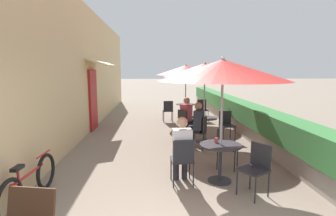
# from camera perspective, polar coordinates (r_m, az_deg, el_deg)

# --- Properties ---
(cafe_facade_wall) EXTENTS (0.98, 15.07, 4.20)m
(cafe_facade_wall) POSITION_cam_1_polar(r_m,az_deg,el_deg) (10.14, -16.30, 7.98)
(cafe_facade_wall) COLOR #D6B784
(cafe_facade_wall) RESTS_ON ground_plane
(planter_hedge) EXTENTS (0.60, 14.07, 1.01)m
(planter_hedge) POSITION_cam_1_polar(r_m,az_deg,el_deg) (10.48, 13.60, -0.45)
(planter_hedge) COLOR gray
(planter_hedge) RESTS_ON ground_plane
(patio_table_near) EXTENTS (0.77, 0.77, 0.72)m
(patio_table_near) POSITION_cam_1_polar(r_m,az_deg,el_deg) (5.05, 11.33, -9.94)
(patio_table_near) COLOR #28282D
(patio_table_near) RESTS_ON ground_plane
(patio_umbrella_near) EXTENTS (2.35, 2.35, 2.32)m
(patio_umbrella_near) POSITION_cam_1_polar(r_m,az_deg,el_deg) (4.80, 11.86, 8.04)
(patio_umbrella_near) COLOR #B7B7BC
(patio_umbrella_near) RESTS_ON ground_plane
(cafe_chair_near_left) EXTENTS (0.54, 0.54, 0.87)m
(cafe_chair_near_left) POSITION_cam_1_polar(r_m,az_deg,el_deg) (5.75, 12.16, -7.74)
(cafe_chair_near_left) COLOR #232328
(cafe_chair_near_left) RESTS_ON ground_plane
(cafe_chair_near_right) EXTENTS (0.42, 0.42, 0.87)m
(cafe_chair_near_right) POSITION_cam_1_polar(r_m,az_deg,el_deg) (4.82, 3.21, -10.73)
(cafe_chair_near_right) COLOR #232328
(cafe_chair_near_right) RESTS_ON ground_plane
(seated_patron_near_right) EXTENTS (0.35, 0.42, 1.25)m
(seated_patron_near_right) POSITION_cam_1_polar(r_m,az_deg,el_deg) (4.87, 3.00, -8.41)
(seated_patron_near_right) COLOR #23232D
(seated_patron_near_right) RESTS_ON ground_plane
(cafe_chair_near_back) EXTENTS (0.55, 0.55, 0.87)m
(cafe_chair_near_back) POSITION_cam_1_polar(r_m,az_deg,el_deg) (4.68, 18.66, -11.73)
(cafe_chair_near_back) COLOR #232328
(cafe_chair_near_back) RESTS_ON ground_plane
(coffee_cup_near) EXTENTS (0.07, 0.07, 0.09)m
(coffee_cup_near) POSITION_cam_1_polar(r_m,az_deg,el_deg) (5.10, 10.49, -6.90)
(coffee_cup_near) COLOR #B73D3D
(coffee_cup_near) RESTS_ON patio_table_near
(patio_table_mid) EXTENTS (0.77, 0.77, 0.72)m
(patio_table_mid) POSITION_cam_1_polar(r_m,az_deg,el_deg) (7.70, 7.80, -3.53)
(patio_table_mid) COLOR #28282D
(patio_table_mid) RESTS_ON ground_plane
(patio_umbrella_mid) EXTENTS (2.35, 2.35, 2.32)m
(patio_umbrella_mid) POSITION_cam_1_polar(r_m,az_deg,el_deg) (7.54, 8.03, 8.16)
(patio_umbrella_mid) COLOR #B7B7BC
(patio_umbrella_mid) RESTS_ON ground_plane
(cafe_chair_mid_left) EXTENTS (0.56, 0.56, 0.87)m
(cafe_chair_mid_left) POSITION_cam_1_polar(r_m,az_deg,el_deg) (8.15, 3.66, -2.84)
(cafe_chair_mid_left) COLOR #232328
(cafe_chair_mid_left) RESTS_ON ground_plane
(seated_patron_mid_left) EXTENTS (0.51, 0.50, 1.25)m
(seated_patron_mid_left) POSITION_cam_1_polar(r_m,az_deg,el_deg) (8.19, 4.24, -1.57)
(seated_patron_mid_left) COLOR #23232D
(seated_patron_mid_left) RESTS_ON ground_plane
(cafe_chair_mid_right) EXTENTS (0.53, 0.53, 0.87)m
(cafe_chair_mid_right) POSITION_cam_1_polar(r_m,az_deg,el_deg) (7.00, 7.13, -4.74)
(cafe_chair_mid_right) COLOR #232328
(cafe_chair_mid_right) RESTS_ON ground_plane
(seated_patron_mid_right) EXTENTS (0.49, 0.45, 1.25)m
(seated_patron_mid_right) POSITION_cam_1_polar(r_m,az_deg,el_deg) (6.99, 6.26, -3.31)
(seated_patron_mid_right) COLOR #23232D
(seated_patron_mid_right) RESTS_ON ground_plane
(cafe_chair_mid_back) EXTENTS (0.44, 0.44, 0.87)m
(cafe_chair_mid_back) POSITION_cam_1_polar(r_m,az_deg,el_deg) (8.02, 12.58, -3.20)
(cafe_chair_mid_back) COLOR #232328
(cafe_chair_mid_back) RESTS_ON ground_plane
(coffee_cup_mid) EXTENTS (0.07, 0.07, 0.09)m
(coffee_cup_mid) POSITION_cam_1_polar(r_m,az_deg,el_deg) (7.60, 7.79, -1.83)
(coffee_cup_mid) COLOR white
(coffee_cup_mid) RESTS_ON patio_table_mid
(patio_table_far) EXTENTS (0.77, 0.77, 0.72)m
(patio_table_far) POSITION_cam_1_polar(r_m,az_deg,el_deg) (10.70, 3.81, -0.16)
(patio_table_far) COLOR #28282D
(patio_table_far) RESTS_ON ground_plane
(patio_umbrella_far) EXTENTS (2.35, 2.35, 2.32)m
(patio_umbrella_far) POSITION_cam_1_polar(r_m,az_deg,el_deg) (10.58, 3.90, 8.23)
(patio_umbrella_far) COLOR #B7B7BC
(patio_umbrella_far) RESTS_ON ground_plane
(cafe_chair_far_left) EXTENTS (0.42, 0.42, 0.87)m
(cafe_chair_far_left) POSITION_cam_1_polar(r_m,az_deg,el_deg) (10.92, 7.49, -0.05)
(cafe_chair_far_left) COLOR #232328
(cafe_chair_far_left) RESTS_ON ground_plane
(cafe_chair_far_right) EXTENTS (0.42, 0.42, 0.87)m
(cafe_chair_far_right) POSITION_cam_1_polar(r_m,az_deg,el_deg) (10.52, -0.00, -0.30)
(cafe_chair_far_right) COLOR #232328
(cafe_chair_far_right) RESTS_ON ground_plane
(coffee_cup_far) EXTENTS (0.07, 0.07, 0.09)m
(coffee_cup_far) POSITION_cam_1_polar(r_m,az_deg,el_deg) (10.63, 4.58, 1.10)
(coffee_cup_far) COLOR white
(coffee_cup_far) RESTS_ON patio_table_far
(bicycle_leaning) EXTENTS (0.16, 1.69, 0.71)m
(bicycle_leaning) POSITION_cam_1_polar(r_m,az_deg,el_deg) (4.77, -27.87, -14.29)
(bicycle_leaning) COLOR black
(bicycle_leaning) RESTS_ON ground_plane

